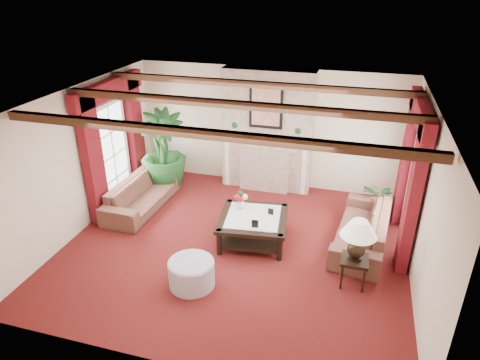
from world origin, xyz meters
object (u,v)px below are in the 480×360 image
(coffee_table, at_px, (253,228))
(ottoman, at_px, (192,273))
(side_table, at_px, (353,271))
(potted_palm, at_px, (165,167))
(sofa_left, at_px, (142,190))
(sofa_right, at_px, (363,223))

(coffee_table, bearing_deg, ottoman, -119.58)
(side_table, relative_size, ottoman, 0.67)
(coffee_table, distance_m, ottoman, 1.62)
(coffee_table, relative_size, ottoman, 1.67)
(coffee_table, bearing_deg, side_table, -30.07)
(potted_palm, bearing_deg, sofa_left, -93.88)
(sofa_left, relative_size, side_table, 4.29)
(sofa_left, xyz_separation_m, coffee_table, (2.55, -0.57, -0.16))
(sofa_right, distance_m, coffee_table, 1.99)
(sofa_left, bearing_deg, sofa_right, -89.82)
(sofa_left, bearing_deg, coffee_table, -100.86)
(ottoman, bearing_deg, coffee_table, 67.35)
(potted_palm, height_order, coffee_table, potted_palm)
(coffee_table, xyz_separation_m, ottoman, (-0.62, -1.49, -0.04))
(sofa_left, xyz_separation_m, side_table, (4.38, -1.35, -0.16))
(sofa_left, relative_size, potted_palm, 1.02)
(sofa_right, distance_m, potted_palm, 4.56)
(side_table, bearing_deg, sofa_right, 85.19)
(coffee_table, bearing_deg, sofa_right, 6.17)
(potted_palm, height_order, side_table, potted_palm)
(ottoman, bearing_deg, side_table, 16.16)
(side_table, xyz_separation_m, ottoman, (-2.45, -0.71, -0.03))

